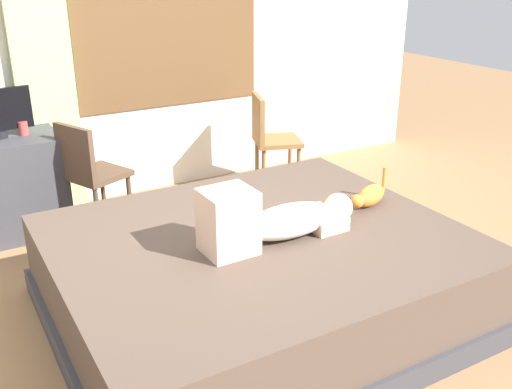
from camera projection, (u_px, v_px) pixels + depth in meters
ground_plane at (245, 326)px, 3.31m from camera, size 16.00×16.00×0.00m
back_wall_with_window at (103, 23)px, 4.65m from camera, size 6.40×0.14×2.90m
bed at (258, 276)px, 3.34m from camera, size 2.24×1.92×0.51m
person_lying at (274, 220)px, 3.15m from camera, size 0.94×0.28×0.34m
cat at (369, 196)px, 3.59m from camera, size 0.35×0.19×0.21m
cup at (23, 128)px, 4.22m from camera, size 0.07×0.07×0.10m
chair_by_desk at (89, 171)px, 4.21m from camera, size 0.50×0.50×0.86m
chair_spare at (270, 136)px, 5.03m from camera, size 0.48×0.48×0.86m
curtain_left at (41, 50)px, 4.37m from camera, size 0.44×0.06×2.57m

